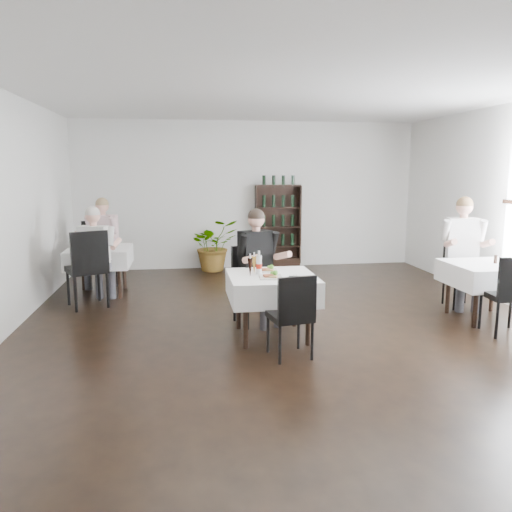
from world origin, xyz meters
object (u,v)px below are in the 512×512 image
Objects in this scene: main_table at (272,287)px; wine_shelf at (278,227)px; potted_tree at (214,245)px; diner_main at (259,258)px.

wine_shelf is at bearing 78.22° from main_table.
main_table is 4.22m from potted_tree.
diner_main is at bearing -104.50° from wine_shelf.
main_table is at bearing -83.60° from diner_main.
diner_main is at bearing -84.13° from potted_tree.
wine_shelf is 3.86m from diner_main.
main_table is 0.64m from diner_main.
potted_tree is at bearing 95.87° from diner_main.
potted_tree is (-0.44, 4.20, -0.10)m from main_table.
main_table is 0.68× the size of diner_main.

